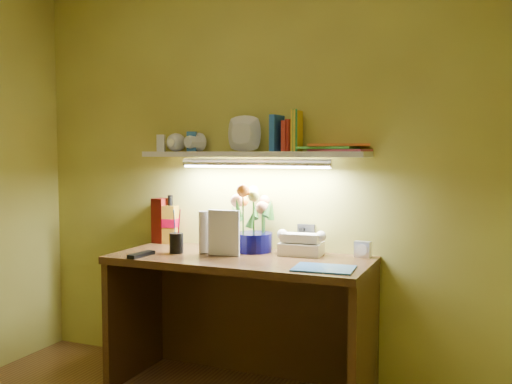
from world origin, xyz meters
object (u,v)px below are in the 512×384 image
flower_bouquet (254,219)px  telephone (301,243)px  desk_clock (363,249)px  whisky_bottle (170,219)px  desk (240,325)px

flower_bouquet → telephone: flower_bouquet is taller
desk_clock → whisky_bottle: 1.19m
desk → desk_clock: bearing=21.0°
telephone → whisky_bottle: 0.87m
desk → telephone: telephone is taller
flower_bouquet → desk: bearing=-92.0°
flower_bouquet → telephone: 0.31m
flower_bouquet → desk_clock: 0.63m
desk → flower_bouquet: 0.59m
desk → desk_clock: 0.78m
desk_clock → telephone: bearing=-163.9°
desk → telephone: 0.56m
desk → telephone: size_ratio=6.17×
desk → whisky_bottle: size_ratio=4.69×
flower_bouquet → whisky_bottle: size_ratio=1.25×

